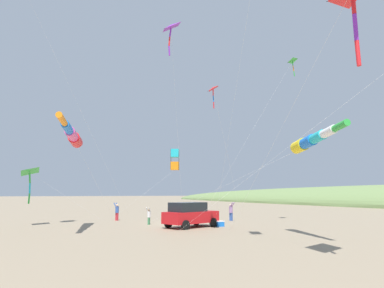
# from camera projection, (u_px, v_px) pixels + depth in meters

# --- Properties ---
(ground_plane) EXTENTS (600.00, 600.00, 0.00)m
(ground_plane) POSITION_uv_depth(u_px,v_px,m) (183.00, 224.00, 27.85)
(ground_plane) COLOR gray
(parked_car) EXTENTS (4.66, 3.11, 1.85)m
(parked_car) POSITION_uv_depth(u_px,v_px,m) (190.00, 214.00, 24.85)
(parked_car) COLOR red
(parked_car) RESTS_ON ground_plane
(cooler_box) EXTENTS (0.62, 0.42, 0.42)m
(cooler_box) POSITION_uv_depth(u_px,v_px,m) (220.00, 224.00, 25.42)
(cooler_box) COLOR blue
(cooler_box) RESTS_ON ground_plane
(person_adult_flyer) EXTENTS (0.54, 0.60, 1.71)m
(person_adult_flyer) POSITION_uv_depth(u_px,v_px,m) (231.00, 211.00, 30.81)
(person_adult_flyer) COLOR #335199
(person_adult_flyer) RESTS_ON ground_plane
(person_child_green_jacket) EXTENTS (0.55, 0.59, 1.66)m
(person_child_green_jacket) POSITION_uv_depth(u_px,v_px,m) (117.00, 211.00, 31.11)
(person_child_green_jacket) COLOR #B72833
(person_child_green_jacket) RESTS_ON ground_plane
(person_child_grey_jacket) EXTENTS (0.49, 0.49, 1.38)m
(person_child_grey_jacket) POSITION_uv_depth(u_px,v_px,m) (149.00, 215.00, 26.95)
(person_child_grey_jacket) COLOR #3D7F51
(person_child_grey_jacket) RESTS_ON ground_plane
(kite_delta_long_streamer_left) EXTENTS (9.90, 11.57, 9.55)m
(kite_delta_long_streamer_left) POSITION_uv_depth(u_px,v_px,m) (213.00, 90.00, 21.69)
(kite_delta_long_streamer_left) COLOR red
(kite_delta_long_streamer_left) RESTS_ON ground_plane
(kite_windsock_long_streamer_right) EXTENTS (5.88, 18.01, 6.08)m
(kite_windsock_long_streamer_right) POSITION_uv_depth(u_px,v_px,m) (311.00, 140.00, 19.31)
(kite_windsock_long_streamer_right) COLOR yellow
(kite_windsock_long_streamer_right) RESTS_ON ground_plane
(kite_delta_magenta_far_left) EXTENTS (7.37, 3.50, 4.67)m
(kite_delta_magenta_far_left) POSITION_uv_depth(u_px,v_px,m) (29.00, 172.00, 26.17)
(kite_delta_magenta_far_left) COLOR green
(kite_delta_magenta_far_left) RESTS_ON ground_plane
(kite_windsock_yellow_midlevel) EXTENTS (6.71, 13.94, 7.11)m
(kite_windsock_yellow_midlevel) POSITION_uv_depth(u_px,v_px,m) (72.00, 135.00, 23.26)
(kite_windsock_yellow_midlevel) COLOR red
(kite_windsock_yellow_midlevel) RESTS_ON ground_plane
(kite_box_red_high_left) EXTENTS (5.77, 3.86, 6.75)m
(kite_box_red_high_left) POSITION_uv_depth(u_px,v_px,m) (175.00, 160.00, 31.82)
(kite_box_red_high_left) COLOR #1EB7C6
(kite_box_red_high_left) RESTS_ON ground_plane
(kite_delta_rainbow_low_near) EXTENTS (3.79, 5.54, 13.86)m
(kite_delta_rainbow_low_near) POSITION_uv_depth(u_px,v_px,m) (171.00, 28.00, 22.00)
(kite_delta_rainbow_low_near) COLOR purple
(kite_delta_rainbow_low_near) RESTS_ON ground_plane
(kite_delta_small_distant) EXTENTS (6.89, 6.68, 14.48)m
(kite_delta_small_distant) POSITION_uv_depth(u_px,v_px,m) (292.00, 62.00, 29.48)
(kite_delta_small_distant) COLOR green
(kite_delta_small_distant) RESTS_ON ground_plane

